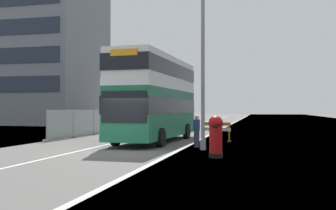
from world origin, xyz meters
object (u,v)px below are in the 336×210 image
at_px(red_pillar_postbox, 216,135).
at_px(car_oncoming_near, 159,118).
at_px(double_decker_bus, 156,97).
at_px(pedestrian_at_kerb, 197,131).
at_px(roadworks_barrier, 216,129).
at_px(car_receding_mid, 182,116).
at_px(lamppost_foreground, 203,71).

height_order(red_pillar_postbox, car_oncoming_near, car_oncoming_near).
relative_size(double_decker_bus, pedestrian_at_kerb, 6.17).
bearing_deg(car_oncoming_near, double_decker_bus, -75.84).
bearing_deg(red_pillar_postbox, roadworks_barrier, 96.24).
height_order(red_pillar_postbox, car_receding_mid, car_receding_mid).
relative_size(double_decker_bus, red_pillar_postbox, 6.02).
distance_m(roadworks_barrier, car_oncoming_near, 18.42).
distance_m(double_decker_bus, car_receding_mid, 27.76).
distance_m(double_decker_bus, pedestrian_at_kerb, 4.53).
relative_size(red_pillar_postbox, car_oncoming_near, 0.38).
relative_size(double_decker_bus, roadworks_barrier, 5.74).
height_order(lamppost_foreground, pedestrian_at_kerb, lamppost_foreground).
bearing_deg(roadworks_barrier, double_decker_bus, -166.18).
bearing_deg(double_decker_bus, car_oncoming_near, 104.16).
xyz_separation_m(roadworks_barrier, car_receding_mid, (-7.46, 26.56, 0.30)).
height_order(roadworks_barrier, car_receding_mid, car_receding_mid).
height_order(car_oncoming_near, car_receding_mid, car_oncoming_near).
bearing_deg(car_oncoming_near, lamppost_foreground, -69.92).
distance_m(red_pillar_postbox, car_oncoming_near, 25.96).
bearing_deg(lamppost_foreground, car_receding_mid, 103.17).
bearing_deg(car_receding_mid, red_pillar_postbox, -76.41).
bearing_deg(roadworks_barrier, red_pillar_postbox, -83.76).
bearing_deg(double_decker_bus, roadworks_barrier, 13.82).
height_order(car_receding_mid, pedestrian_at_kerb, car_receding_mid).
relative_size(double_decker_bus, car_receding_mid, 2.67).
bearing_deg(double_decker_bus, car_receding_mid, 98.11).
distance_m(red_pillar_postbox, roadworks_barrier, 7.86).
distance_m(car_receding_mid, pedestrian_at_kerb, 31.09).
height_order(lamppost_foreground, car_receding_mid, lamppost_foreground).
bearing_deg(car_receding_mid, car_oncoming_near, -92.89).
bearing_deg(roadworks_barrier, pedestrian_at_kerb, -98.85).
relative_size(red_pillar_postbox, car_receding_mid, 0.44).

